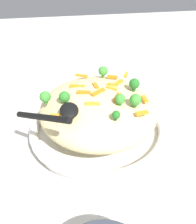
{
  "coord_description": "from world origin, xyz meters",
  "views": [
    {
      "loc": [
        -0.5,
        0.08,
        0.45
      ],
      "look_at": [
        0.0,
        0.0,
        0.08
      ],
      "focal_mm": 40.19,
      "sensor_mm": 36.0,
      "label": 1
    }
  ],
  "objects": [
    {
      "name": "broccoli_floret_4",
      "position": [
        -0.01,
        0.12,
        0.15
      ],
      "size": [
        0.03,
        0.03,
        0.03
      ],
      "color": "#377928",
      "rests_on": "pasta_mound"
    },
    {
      "name": "carrot_piece_13",
      "position": [
        0.09,
        -0.09,
        0.13
      ],
      "size": [
        0.03,
        0.02,
        0.01
      ],
      "primitive_type": "cube",
      "rotation": [
        0.0,
        0.0,
        5.83
      ],
      "color": "orange",
      "rests_on": "pasta_mound"
    },
    {
      "name": "carrot_piece_5",
      "position": [
        0.05,
        0.04,
        0.13
      ],
      "size": [
        0.02,
        0.04,
        0.01
      ],
      "primitive_type": "cube",
      "rotation": [
        0.0,
        0.0,
        4.42
      ],
      "color": "orange",
      "rests_on": "pasta_mound"
    },
    {
      "name": "carrot_piece_11",
      "position": [
        -0.03,
        -0.11,
        0.13
      ],
      "size": [
        0.03,
        0.01,
        0.01
      ],
      "primitive_type": "cube",
      "rotation": [
        0.0,
        0.0,
        3.19
      ],
      "color": "orange",
      "rests_on": "pasta_mound"
    },
    {
      "name": "carrot_piece_1",
      "position": [
        0.11,
        0.03,
        0.13
      ],
      "size": [
        0.02,
        0.03,
        0.01
      ],
      "primitive_type": "cube",
      "rotation": [
        0.0,
        0.0,
        1.17
      ],
      "color": "orange",
      "rests_on": "pasta_mound"
    },
    {
      "name": "carrot_piece_3",
      "position": [
        -0.04,
        0.02,
        0.14
      ],
      "size": [
        0.01,
        0.03,
        0.01
      ],
      "primitive_type": "cube",
      "rotation": [
        0.0,
        0.0,
        1.37
      ],
      "color": "orange",
      "rests_on": "pasta_mound"
    },
    {
      "name": "carrot_piece_9",
      "position": [
        -0.0,
        0.0,
        0.14
      ],
      "size": [
        0.03,
        0.04,
        0.01
      ],
      "primitive_type": "cube",
      "rotation": [
        0.0,
        0.0,
        5.32
      ],
      "color": "orange",
      "rests_on": "pasta_mound"
    },
    {
      "name": "pasta_mound",
      "position": [
        0.0,
        0.0,
        0.09
      ],
      "size": [
        0.3,
        0.29,
        0.09
      ],
      "primitive_type": "ellipsoid",
      "color": "#DBC689",
      "rests_on": "serving_bowl"
    },
    {
      "name": "broccoli_floret_3",
      "position": [
        0.01,
        -0.09,
        0.15
      ],
      "size": [
        0.03,
        0.03,
        0.03
      ],
      "color": "#205B1C",
      "rests_on": "pasta_mound"
    },
    {
      "name": "ground_plane",
      "position": [
        0.0,
        0.0,
        0.0
      ],
      "size": [
        2.4,
        2.4,
        0.0
      ],
      "primitive_type": "plane",
      "color": "beige"
    },
    {
      "name": "broccoli_floret_1",
      "position": [
        0.1,
        -0.03,
        0.15
      ],
      "size": [
        0.03,
        0.03,
        0.03
      ],
      "color": "#377928",
      "rests_on": "pasta_mound"
    },
    {
      "name": "broccoli_floret_6",
      "position": [
        -0.05,
        -0.04,
        0.15
      ],
      "size": [
        0.02,
        0.02,
        0.03
      ],
      "color": "#377928",
      "rests_on": "pasta_mound"
    },
    {
      "name": "carrot_piece_0",
      "position": [
        0.03,
        0.0,
        0.14
      ],
      "size": [
        0.03,
        0.01,
        0.01
      ],
      "primitive_type": "cube",
      "rotation": [
        0.0,
        0.0,
        0.14
      ],
      "color": "orange",
      "rests_on": "pasta_mound"
    },
    {
      "name": "carrot_piece_7",
      "position": [
        0.08,
        -0.05,
        0.13
      ],
      "size": [
        0.02,
        0.03,
        0.01
      ],
      "primitive_type": "cube",
      "rotation": [
        0.0,
        0.0,
        1.22
      ],
      "color": "orange",
      "rests_on": "pasta_mound"
    },
    {
      "name": "serving_spoon",
      "position": [
        -0.09,
        0.09,
        0.15
      ],
      "size": [
        0.14,
        0.13,
        0.07
      ],
      "color": "black",
      "rests_on": "pasta_mound"
    },
    {
      "name": "carrot_piece_4",
      "position": [
        0.04,
        -0.04,
        0.14
      ],
      "size": [
        0.02,
        0.03,
        0.01
      ],
      "primitive_type": "cube",
      "rotation": [
        0.0,
        0.0,
        1.31
      ],
      "color": "orange",
      "rests_on": "pasta_mound"
    },
    {
      "name": "carrot_piece_14",
      "position": [
        0.05,
        -0.06,
        0.13
      ],
      "size": [
        0.03,
        0.03,
        0.01
      ],
      "primitive_type": "cube",
      "rotation": [
        0.0,
        0.0,
        5.45
      ],
      "color": "orange",
      "rests_on": "pasta_mound"
    },
    {
      "name": "broccoli_floret_0",
      "position": [
        -0.06,
        -0.07,
        0.15
      ],
      "size": [
        0.03,
        0.03,
        0.03
      ],
      "color": "#377928",
      "rests_on": "pasta_mound"
    },
    {
      "name": "broccoli_floret_5",
      "position": [
        -0.1,
        -0.02,
        0.14
      ],
      "size": [
        0.02,
        0.02,
        0.02
      ],
      "color": "#205B1C",
      "rests_on": "pasta_mound"
    },
    {
      "name": "carrot_piece_6",
      "position": [
        -0.02,
        -0.04,
        0.14
      ],
      "size": [
        0.04,
        0.03,
        0.01
      ],
      "primitive_type": "cube",
      "rotation": [
        0.0,
        0.0,
        5.8
      ],
      "color": "orange",
      "rests_on": "pasta_mound"
    },
    {
      "name": "carrot_piece_10",
      "position": [
        0.02,
        -0.04,
        0.14
      ],
      "size": [
        0.02,
        0.03,
        0.01
      ],
      "primitive_type": "cube",
      "rotation": [
        0.0,
        0.0,
        0.92
      ],
      "color": "orange",
      "rests_on": "pasta_mound"
    },
    {
      "name": "carrot_piece_2",
      "position": [
        -0.07,
        0.1,
        0.13
      ],
      "size": [
        0.02,
        0.04,
        0.01
      ],
      "primitive_type": "cube",
      "rotation": [
        0.0,
        0.0,
        1.4
      ],
      "color": "orange",
      "rests_on": "pasta_mound"
    },
    {
      "name": "carrot_piece_12",
      "position": [
        -0.09,
        -0.08,
        0.13
      ],
      "size": [
        0.01,
        0.03,
        0.01
      ],
      "primitive_type": "cube",
      "rotation": [
        0.0,
        0.0,
        4.82
      ],
      "color": "orange",
      "rests_on": "pasta_mound"
    },
    {
      "name": "serving_bowl",
      "position": [
        0.0,
        0.0,
        0.03
      ],
      "size": [
        0.35,
        0.35,
        0.05
      ],
      "color": "white",
      "rests_on": "ground_plane"
    },
    {
      "name": "broccoli_floret_2",
      "position": [
        -0.02,
        0.08,
        0.15
      ],
      "size": [
        0.03,
        0.03,
        0.03
      ],
      "color": "#296820",
      "rests_on": "pasta_mound"
    },
    {
      "name": "carrot_piece_8",
      "position": [
        0.01,
        0.03,
        0.14
      ],
      "size": [
        0.02,
        0.03,
        0.01
      ],
      "primitive_type": "cube",
      "rotation": [
        0.0,
        0.0,
        1.33
      ],
      "color": "orange",
      "rests_on": "pasta_mound"
    }
  ]
}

